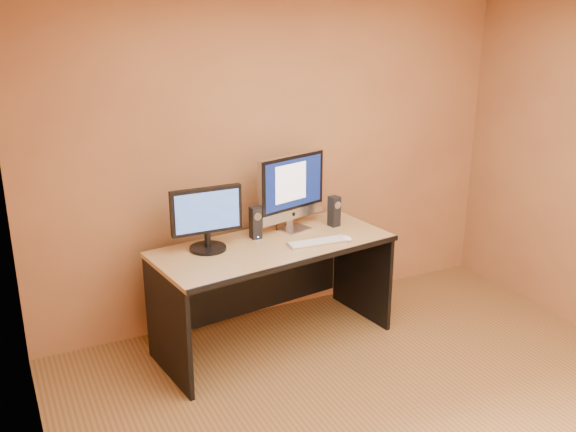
% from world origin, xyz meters
% --- Properties ---
extents(walls, '(4.00, 4.00, 2.60)m').
position_xyz_m(walls, '(0.00, 0.00, 1.30)').
color(walls, '#9D6A3F').
rests_on(walls, ground).
extents(desk, '(1.82, 0.98, 0.80)m').
position_xyz_m(desk, '(-0.29, 1.47, 0.40)').
color(desk, tan).
rests_on(desk, ground).
extents(imac, '(0.66, 0.39, 0.60)m').
position_xyz_m(imac, '(-0.01, 1.67, 1.10)').
color(imac, '#B7B7BC').
rests_on(imac, desk).
extents(second_monitor, '(0.52, 0.27, 0.46)m').
position_xyz_m(second_monitor, '(-0.75, 1.57, 1.03)').
color(second_monitor, black).
rests_on(second_monitor, desk).
extents(speaker_left, '(0.08, 0.08, 0.24)m').
position_xyz_m(speaker_left, '(-0.35, 1.63, 0.92)').
color(speaker_left, black).
rests_on(speaker_left, desk).
extents(speaker_right, '(0.09, 0.09, 0.24)m').
position_xyz_m(speaker_right, '(0.30, 1.61, 0.92)').
color(speaker_right, black).
rests_on(speaker_right, desk).
extents(keyboard, '(0.47, 0.16, 0.02)m').
position_xyz_m(keyboard, '(0.01, 1.33, 0.81)').
color(keyboard, '#B9B9BE').
rests_on(keyboard, desk).
extents(mouse, '(0.08, 0.12, 0.04)m').
position_xyz_m(mouse, '(0.22, 1.29, 0.82)').
color(mouse, white).
rests_on(mouse, desk).
extents(cable_a, '(0.11, 0.22, 0.01)m').
position_xyz_m(cable_a, '(0.04, 1.77, 0.81)').
color(cable_a, black).
rests_on(cable_a, desk).
extents(cable_b, '(0.10, 0.18, 0.01)m').
position_xyz_m(cable_b, '(-0.11, 1.80, 0.81)').
color(cable_b, black).
rests_on(cable_b, desk).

